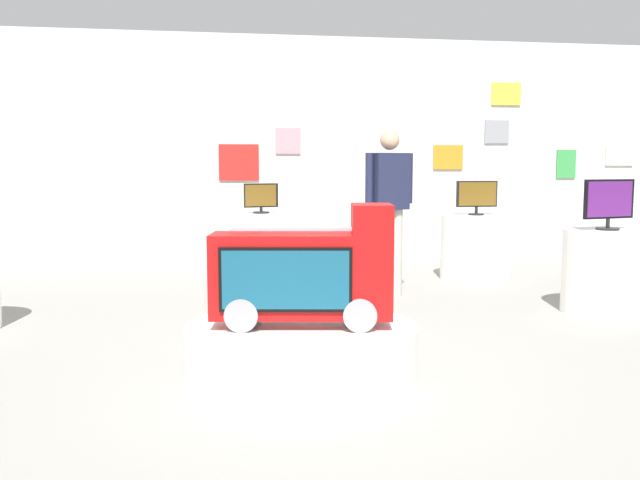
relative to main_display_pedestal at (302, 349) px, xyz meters
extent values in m
plane|color=gray|center=(0.21, -0.17, -0.16)|extent=(30.00, 30.00, 0.00)
cube|color=silver|center=(0.21, 5.11, 1.41)|extent=(12.84, 0.10, 3.12)
cube|color=green|center=(4.64, 5.05, 1.22)|extent=(0.30, 0.02, 0.41)
cube|color=red|center=(-0.18, 5.05, 1.24)|extent=(0.54, 0.02, 0.49)
cube|color=gray|center=(3.54, 5.05, 1.69)|extent=(0.36, 0.02, 0.33)
cube|color=orange|center=(2.81, 5.05, 1.32)|extent=(0.44, 0.02, 0.34)
cube|color=pink|center=(0.50, 5.05, 1.54)|extent=(0.34, 0.02, 0.35)
cube|color=yellow|center=(3.66, 5.05, 2.23)|extent=(0.44, 0.02, 0.32)
cube|color=beige|center=(5.49, 5.05, 1.38)|extent=(0.45, 0.02, 0.37)
cylinder|color=white|center=(0.00, 0.00, 0.00)|extent=(1.54, 1.54, 0.31)
cylinder|color=gray|center=(-0.37, 0.06, 0.26)|extent=(0.28, 0.44, 0.22)
cylinder|color=gray|center=(0.37, -0.06, 0.26)|extent=(0.28, 0.44, 0.22)
cube|color=#B70F0F|center=(0.00, 0.00, 0.50)|extent=(1.22, 0.55, 0.55)
cube|color=#B70F0F|center=(0.45, -0.08, 0.87)|extent=(0.31, 0.40, 0.19)
cube|color=black|center=(-0.12, -0.17, 0.50)|extent=(0.83, 0.15, 0.41)
cube|color=navy|center=(-0.12, -0.17, 0.50)|extent=(0.79, 0.15, 0.37)
cube|color=#B2B2B7|center=(0.00, 0.00, 0.80)|extent=(0.93, 0.19, 0.02)
cylinder|color=white|center=(3.03, 1.37, 0.23)|extent=(0.78, 0.78, 0.77)
cylinder|color=black|center=(3.03, 1.37, 0.63)|extent=(0.21, 0.21, 0.02)
cylinder|color=black|center=(3.03, 1.37, 0.68)|extent=(0.04, 0.04, 0.08)
cube|color=black|center=(3.03, 1.37, 0.90)|extent=(0.55, 0.14, 0.36)
cube|color=#561E6B|center=(3.03, 1.34, 0.90)|extent=(0.50, 0.11, 0.32)
cylinder|color=white|center=(0.05, 4.03, 0.23)|extent=(0.71, 0.71, 0.77)
cylinder|color=black|center=(0.05, 4.03, 0.63)|extent=(0.20, 0.20, 0.02)
cylinder|color=black|center=(0.05, 4.03, 0.66)|extent=(0.04, 0.04, 0.05)
cube|color=black|center=(0.05, 4.03, 0.84)|extent=(0.43, 0.13, 0.29)
cube|color=brown|center=(0.04, 4.01, 0.84)|extent=(0.39, 0.10, 0.26)
cylinder|color=white|center=(2.56, 3.33, 0.23)|extent=(0.83, 0.83, 0.77)
cylinder|color=black|center=(2.56, 3.33, 0.63)|extent=(0.18, 0.18, 0.02)
cylinder|color=black|center=(2.56, 3.33, 0.68)|extent=(0.04, 0.04, 0.08)
cube|color=black|center=(2.56, 3.33, 0.87)|extent=(0.50, 0.05, 0.31)
cube|color=brown|center=(2.56, 3.31, 0.87)|extent=(0.46, 0.03, 0.28)
cylinder|color=#B2ADA3|center=(1.16, 2.44, 0.30)|extent=(0.12, 0.12, 0.91)
cylinder|color=#B2ADA3|center=(1.35, 2.50, 0.30)|extent=(0.12, 0.12, 0.91)
cube|color=#1E233F|center=(1.25, 2.47, 1.04)|extent=(0.42, 0.30, 0.58)
sphere|color=tan|center=(1.25, 2.47, 1.46)|extent=(0.20, 0.20, 0.20)
cylinder|color=#1E233F|center=(1.02, 2.40, 1.07)|extent=(0.08, 0.08, 0.52)
cylinder|color=#1E233F|center=(1.48, 2.54, 1.07)|extent=(0.08, 0.08, 0.52)
camera|label=1|loc=(-0.59, -4.40, 1.22)|focal=38.40mm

